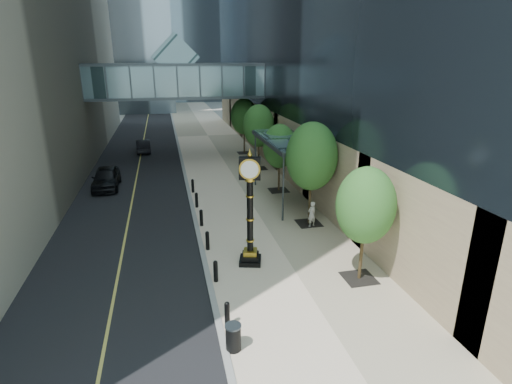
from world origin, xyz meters
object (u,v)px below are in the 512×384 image
Objects in this scene: trash_bin at (233,338)px; car_far at (143,146)px; street_clock at (250,217)px; pedestrian at (312,214)px; car_near at (106,178)px.

car_far is (-4.04, 32.35, 0.17)m from trash_bin.
street_clock reaches higher than trash_bin.
trash_bin is 11.25m from pedestrian.
car_far is at bearing -85.10° from pedestrian.
trash_bin is 0.58× the size of pedestrian.
pedestrian is 0.39× the size of car_far.
car_near is at bearing -59.53° from pedestrian.
street_clock is 6.06× the size of trash_bin.
street_clock is at bearing -60.57° from car_near.
street_clock reaches higher than car_near.
pedestrian is at bearing 56.02° from trash_bin.
street_clock is at bearing 19.09° from pedestrian.
trash_bin is at bearing 36.75° from pedestrian.
car_near is (-12.63, 10.70, -0.01)m from pedestrian.
street_clock reaches higher than pedestrian.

